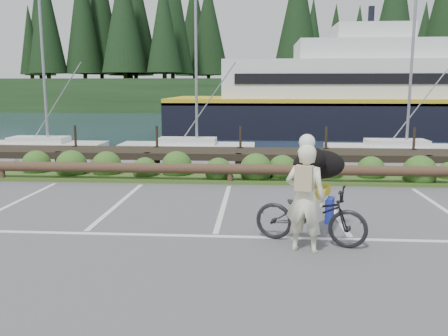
% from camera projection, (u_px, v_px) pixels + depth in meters
% --- Properties ---
extents(ground, '(72.00, 72.00, 0.00)m').
position_uv_depth(ground, '(217.00, 230.00, 9.55)').
color(ground, '#4C4C4E').
extents(harbor_backdrop, '(170.00, 160.00, 30.00)m').
position_uv_depth(harbor_backdrop, '(256.00, 102.00, 86.64)').
color(harbor_backdrop, '#1A293E').
rests_on(harbor_backdrop, ground).
extents(vegetation_strip, '(34.00, 1.60, 0.10)m').
position_uv_depth(vegetation_strip, '(231.00, 178.00, 14.75)').
color(vegetation_strip, '#3D5B21').
rests_on(vegetation_strip, ground).
extents(log_rail, '(32.00, 0.30, 0.60)m').
position_uv_depth(log_rail, '(230.00, 184.00, 14.07)').
color(log_rail, '#443021').
rests_on(log_rail, ground).
extents(bicycle, '(2.19, 1.32, 1.09)m').
position_uv_depth(bicycle, '(310.00, 215.00, 8.69)').
color(bicycle, black).
rests_on(bicycle, ground).
extents(cyclist, '(0.81, 0.65, 1.91)m').
position_uv_depth(cyclist, '(305.00, 198.00, 8.18)').
color(cyclist, '#EEECC9').
rests_on(cyclist, ground).
extents(dog, '(0.77, 1.10, 0.57)m').
position_uv_depth(dog, '(319.00, 164.00, 9.16)').
color(dog, black).
rests_on(dog, bicycle).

